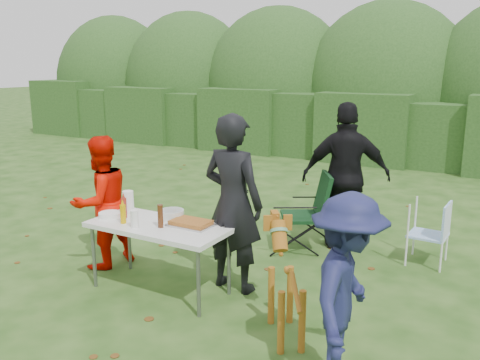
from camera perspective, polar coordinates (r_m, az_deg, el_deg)
The scene contains 20 objects.
ground at distance 5.97m, azimuth -8.62°, elevation -10.63°, with size 80.00×80.00×0.00m, color #1E4211.
hedge_row at distance 12.82m, azimuth 14.01°, elevation 5.84°, with size 22.00×1.40×1.70m, color #23471C.
shrub_backdrop at distance 14.29m, azimuth 15.98°, elevation 9.46°, with size 20.00×2.60×3.20m, color #3D6628.
folding_table at distance 5.39m, azimuth -9.07°, elevation -5.48°, with size 1.50×0.70×0.74m.
person_cook at distance 5.31m, azimuth -0.79°, elevation -2.64°, with size 0.69×0.45×1.89m, color black.
person_red_jacket at distance 6.18m, azimuth -15.32°, elevation -2.43°, with size 0.76×0.59×1.57m, color red.
person_black_puffy at distance 6.65m, azimuth 11.82°, elevation 0.37°, with size 1.12×0.47×1.91m, color black.
child at distance 3.85m, azimuth 11.87°, elevation -12.35°, with size 0.97×0.56×1.50m, color #1B1E4A.
dog at distance 4.53m, azimuth 5.22°, elevation -11.82°, with size 1.01×0.41×0.96m, color #985A18, non-canonical shape.
camping_chair at distance 6.57m, azimuth 7.19°, elevation -3.57°, with size 0.64×0.64×1.03m, color black, non-canonical shape.
lawn_chair at distance 6.54m, azimuth 20.36°, elevation -5.53°, with size 0.46×0.46×0.78m, color #3D82D8, non-canonical shape.
food_tray at distance 5.28m, azimuth -5.53°, elevation -5.02°, with size 0.45×0.30×0.02m, color #B7B7BA.
focaccia_bread at distance 5.27m, azimuth -5.54°, elevation -4.73°, with size 0.40×0.26×0.04m, color #9D5B23.
mustard_bottle at distance 5.45m, azimuth -13.00°, elevation -3.74°, with size 0.06×0.06×0.20m, color #CD9E03.
ketchup_bottle at distance 5.63m, azimuth -12.90°, elevation -3.08°, with size 0.06×0.06×0.22m, color maroon.
beer_bottle at distance 5.24m, azimuth -8.93°, elevation -4.02°, with size 0.06×0.06×0.24m, color #47230F.
paper_towel_roll at distance 5.77m, azimuth -12.43°, elevation -2.47°, with size 0.12×0.12×0.26m, color white.
cup_stack at distance 5.29m, azimuth -11.76°, elevation -4.30°, with size 0.08×0.08×0.18m, color white.
pasta_bowl at distance 5.51m, azimuth -7.65°, elevation -3.86°, with size 0.26×0.26×0.10m, color silver.
plate_stack at distance 5.72m, azimuth -14.41°, elevation -3.79°, with size 0.24×0.24×0.05m, color white.
Camera 1 is at (3.44, -4.25, 2.39)m, focal length 38.00 mm.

